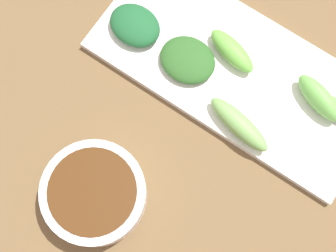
% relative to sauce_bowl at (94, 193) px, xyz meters
% --- Properties ---
extents(tabletop, '(2.10, 2.10, 0.02)m').
position_rel_sauce_bowl_xyz_m(tabletop, '(0.12, -0.04, -0.03)').
color(tabletop, brown).
rests_on(tabletop, ground).
extents(sauce_bowl, '(0.12, 0.12, 0.04)m').
position_rel_sauce_bowl_xyz_m(sauce_bowl, '(0.00, 0.00, 0.00)').
color(sauce_bowl, white).
rests_on(sauce_bowl, tabletop).
extents(serving_plate, '(0.17, 0.37, 0.01)m').
position_rel_sauce_bowl_xyz_m(serving_plate, '(0.23, -0.05, -0.02)').
color(serving_plate, white).
rests_on(serving_plate, tabletop).
extents(broccoli_stalk_0, '(0.05, 0.08, 0.02)m').
position_rel_sauce_bowl_xyz_m(broccoli_stalk_0, '(0.24, -0.04, 0.00)').
color(broccoli_stalk_0, '#63AF42').
rests_on(broccoli_stalk_0, serving_plate).
extents(broccoli_stalk_2, '(0.04, 0.10, 0.03)m').
position_rel_sauce_bowl_xyz_m(broccoli_stalk_2, '(0.17, -0.10, 0.00)').
color(broccoli_stalk_2, '#71A857').
rests_on(broccoli_stalk_2, serving_plate).
extents(broccoli_leafy_3, '(0.07, 0.08, 0.02)m').
position_rel_sauce_bowl_xyz_m(broccoli_leafy_3, '(0.20, 0.00, -0.00)').
color(broccoli_leafy_3, '#295A23').
rests_on(broccoli_leafy_3, serving_plate).
extents(broccoli_stalk_4, '(0.05, 0.08, 0.03)m').
position_rel_sauce_bowl_xyz_m(broccoli_stalk_4, '(0.25, -0.16, 0.00)').
color(broccoli_stalk_4, '#65B24D').
rests_on(broccoli_stalk_4, serving_plate).
extents(broccoli_leafy_5, '(0.06, 0.07, 0.02)m').
position_rel_sauce_bowl_xyz_m(broccoli_leafy_5, '(0.20, 0.08, 0.00)').
color(broccoli_leafy_5, '#1B572D').
rests_on(broccoli_leafy_5, serving_plate).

